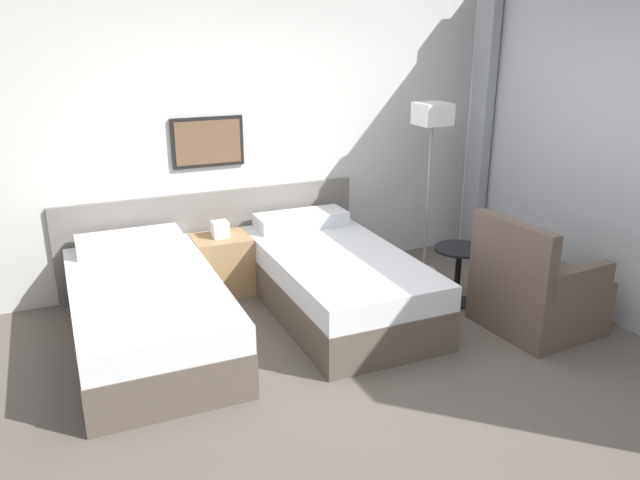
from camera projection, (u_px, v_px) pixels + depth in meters
ground_plane at (369, 374)px, 4.32m from camera, size 16.00×16.00×0.00m
wall_headboard at (262, 140)px, 5.72m from camera, size 10.00×0.10×2.70m
bed_near_door at (147, 312)px, 4.64m from camera, size 1.05×2.02×0.65m
bed_near_window at (335, 280)px, 5.23m from camera, size 1.05×2.02×0.65m
nightstand at (222, 264)px, 5.58m from camera, size 0.50×0.42×0.67m
floor_lamp at (432, 127)px, 5.69m from camera, size 0.29×0.29×1.63m
side_table at (459, 265)px, 5.33m from camera, size 0.43×0.43×0.51m
armchair at (536, 293)px, 4.91m from camera, size 0.84×0.85×0.93m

